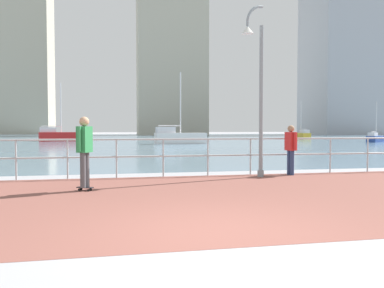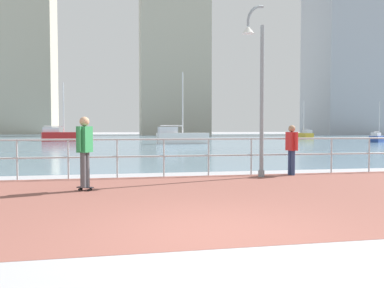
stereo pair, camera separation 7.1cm
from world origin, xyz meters
The scene contains 14 objects.
ground centered at (0.00, 40.00, 0.00)m, with size 220.00×220.00×0.00m, color #9E9EA3.
brick_paving centered at (0.00, 2.89, 0.00)m, with size 28.00×7.05×0.01m, color brown.
harbor_water centered at (0.00, 51.41, 0.00)m, with size 180.00×88.00×0.00m, color slate.
waterfront_railing centered at (0.00, 6.41, 0.81)m, with size 25.25×0.06×1.18m.
lamppost centered at (2.75, 5.75, 2.85)m, with size 0.79×0.46×5.16m.
skateboarder centered at (-2.12, 4.14, 1.05)m, with size 0.41×0.53×1.75m.
bystander centered at (4.01, 6.06, 0.92)m, with size 0.29×0.56×1.58m.
sailboat_yellow centered at (4.37, 30.85, 0.66)m, with size 5.01×1.90×6.89m.
sailboat_white centered at (26.11, 31.32, 0.42)m, with size 3.14×2.55×4.40m.
sailboat_blue centered at (-8.08, 41.24, 0.65)m, with size 5.10×2.66×6.86m.
sailboat_gray centered at (24.36, 44.92, 0.52)m, with size 1.27×3.90×5.45m.
tower_glass centered at (10.81, 82.03, 19.11)m, with size 15.53×10.16×39.90m.
tower_concrete centered at (53.61, 80.02, 19.41)m, with size 17.40×14.72×40.48m.
tower_brick centered at (-26.90, 101.21, 18.81)m, with size 16.51×11.77×39.28m.
Camera 1 is at (-1.34, -5.03, 1.47)m, focal length 35.33 mm.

